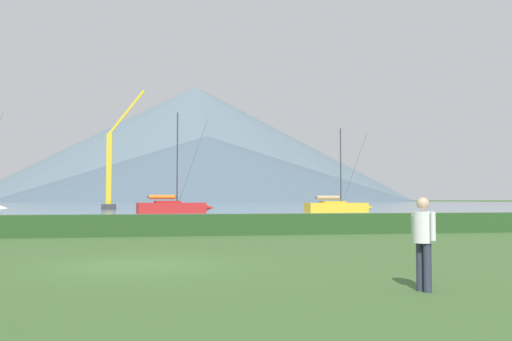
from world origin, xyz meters
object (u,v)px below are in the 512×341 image
at_px(sailboat_slip_3, 337,207).
at_px(dock_crane, 111,174).
at_px(person_seated_viewer, 423,236).
at_px(sailboat_slip_4, 172,207).

bearing_deg(sailboat_slip_3, dock_crane, 136.74).
bearing_deg(person_seated_viewer, dock_crane, 82.68).
bearing_deg(sailboat_slip_4, sailboat_slip_3, -8.35).
relative_size(sailboat_slip_3, dock_crane, 0.55).
distance_m(sailboat_slip_4, person_seated_viewer, 53.84).
bearing_deg(person_seated_viewer, sailboat_slip_4, 77.33).
xyz_separation_m(person_seated_viewer, dock_crane, (-10.92, 76.72, 4.29)).
xyz_separation_m(sailboat_slip_4, person_seated_viewer, (2.58, -53.78, 0.26)).
height_order(sailboat_slip_3, person_seated_viewer, sailboat_slip_3).
distance_m(sailboat_slip_3, person_seated_viewer, 56.30).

